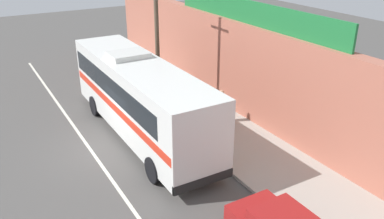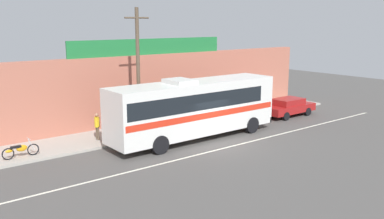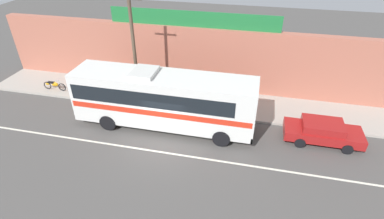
{
  "view_description": "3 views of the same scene",
  "coord_description": "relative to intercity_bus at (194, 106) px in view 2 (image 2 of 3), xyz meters",
  "views": [
    {
      "loc": [
        15.44,
        -4.71,
        8.84
      ],
      "look_at": [
        2.37,
        2.95,
        2.09
      ],
      "focal_mm": 37.35,
      "sensor_mm": 36.0,
      "label": 1
    },
    {
      "loc": [
        -15.68,
        -17.47,
        7.03
      ],
      "look_at": [
        -0.15,
        2.23,
        1.74
      ],
      "focal_mm": 38.88,
      "sensor_mm": 36.0,
      "label": 2
    },
    {
      "loc": [
        4.88,
        -13.14,
        11.25
      ],
      "look_at": [
        1.55,
        1.38,
        1.73
      ],
      "focal_mm": 27.92,
      "sensor_mm": 36.0,
      "label": 3
    }
  ],
  "objects": [
    {
      "name": "storefront_facade",
      "position": [
        0.39,
        5.59,
        0.33
      ],
      "size": [
        30.0,
        0.7,
        4.8
      ],
      "primitive_type": "cube",
      "color": "#B26651",
      "rests_on": "ground_plane"
    },
    {
      "name": "ground_plane",
      "position": [
        0.39,
        -1.76,
        -2.07
      ],
      "size": [
        70.0,
        70.0,
        0.0
      ],
      "primitive_type": "plane",
      "color": "#4F4C49"
    },
    {
      "name": "sidewalk_slab",
      "position": [
        0.39,
        3.44,
        -2.0
      ],
      "size": [
        30.0,
        3.6,
        0.14
      ],
      "primitive_type": "cube",
      "color": "#A8A399",
      "rests_on": "ground_plane"
    },
    {
      "name": "pedestrian_far_right",
      "position": [
        1.0,
        3.89,
        -0.95
      ],
      "size": [
        0.3,
        0.48,
        1.68
      ],
      "color": "black",
      "rests_on": "sidewalk_slab"
    },
    {
      "name": "intercity_bus",
      "position": [
        0.0,
        0.0,
        0.0
      ],
      "size": [
        11.17,
        2.64,
        3.78
      ],
      "color": "silver",
      "rests_on": "ground_plane"
    },
    {
      "name": "storefront_billboard",
      "position": [
        0.61,
        5.59,
        3.28
      ],
      "size": [
        12.25,
        0.12,
        1.1
      ],
      "primitive_type": "cube",
      "color": "#1E7538",
      "rests_on": "storefront_facade"
    },
    {
      "name": "motorcycle_blue",
      "position": [
        -9.54,
        2.44,
        -1.5
      ],
      "size": [
        1.88,
        0.56,
        0.94
      ],
      "color": "black",
      "rests_on": "sidewalk_slab"
    },
    {
      "name": "motorcycle_green",
      "position": [
        -3.77,
        2.26,
        -1.5
      ],
      "size": [
        1.91,
        0.56,
        0.94
      ],
      "color": "black",
      "rests_on": "sidewalk_slab"
    },
    {
      "name": "utility_pole",
      "position": [
        -2.5,
        2.19,
        2.08
      ],
      "size": [
        1.6,
        0.22,
        7.74
      ],
      "color": "brown",
      "rests_on": "sidewalk_slab"
    },
    {
      "name": "pedestrian_by_curb",
      "position": [
        -4.9,
        3.05,
        -0.99
      ],
      "size": [
        0.3,
        0.48,
        1.62
      ],
      "color": "brown",
      "rests_on": "sidewalk_slab"
    },
    {
      "name": "road_center_stripe",
      "position": [
        0.39,
        -2.56,
        -2.06
      ],
      "size": [
        30.0,
        0.14,
        0.01
      ],
      "primitive_type": "cube",
      "color": "silver",
      "rests_on": "ground_plane"
    },
    {
      "name": "parked_car",
      "position": [
        9.61,
        0.52,
        -1.33
      ],
      "size": [
        4.42,
        1.85,
        1.37
      ],
      "color": "maroon",
      "rests_on": "ground_plane"
    }
  ]
}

